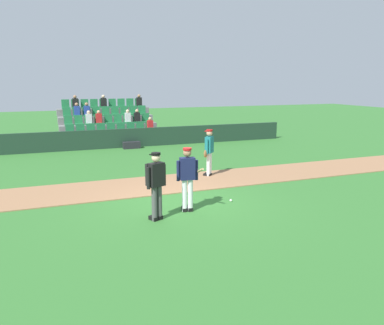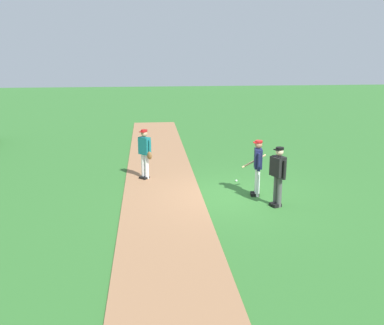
{
  "view_description": "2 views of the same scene",
  "coord_description": "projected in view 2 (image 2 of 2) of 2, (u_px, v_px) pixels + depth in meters",
  "views": [
    {
      "loc": [
        -3.5,
        -10.1,
        3.48
      ],
      "look_at": [
        0.66,
        0.67,
        1.06
      ],
      "focal_mm": 36.15,
      "sensor_mm": 36.0,
      "label": 1
    },
    {
      "loc": [
        -12.62,
        2.68,
        4.48
      ],
      "look_at": [
        0.09,
        1.38,
        1.11
      ],
      "focal_mm": 40.74,
      "sensor_mm": 36.0,
      "label": 2
    }
  ],
  "objects": [
    {
      "name": "batter_navy_jersey",
      "position": [
        258.0,
        166.0,
        13.38
      ],
      "size": [
        0.64,
        0.8,
        1.76
      ],
      "color": "white",
      "rests_on": "ground"
    },
    {
      "name": "baseball",
      "position": [
        236.0,
        181.0,
        15.02
      ],
      "size": [
        0.07,
        0.07,
        0.07
      ],
      "primitive_type": "sphere",
      "color": "white",
      "rests_on": "ground"
    },
    {
      "name": "umpire_home_plate",
      "position": [
        278.0,
        173.0,
        12.46
      ],
      "size": [
        0.55,
        0.42,
        1.76
      ],
      "color": "#4C4C4C",
      "rests_on": "ground"
    },
    {
      "name": "ground_plane",
      "position": [
        236.0,
        196.0,
        13.55
      ],
      "size": [
        80.0,
        80.0,
        0.0
      ],
      "primitive_type": "plane",
      "color": "#33702D"
    },
    {
      "name": "runner_teal_jersey",
      "position": [
        145.0,
        152.0,
        15.09
      ],
      "size": [
        0.55,
        0.51,
        1.76
      ],
      "color": "white",
      "rests_on": "ground"
    },
    {
      "name": "infield_dirt_path",
      "position": [
        163.0,
        198.0,
        13.32
      ],
      "size": [
        28.0,
        2.45,
        0.03
      ],
      "primitive_type": "cube",
      "color": "#9E704C",
      "rests_on": "ground"
    }
  ]
}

